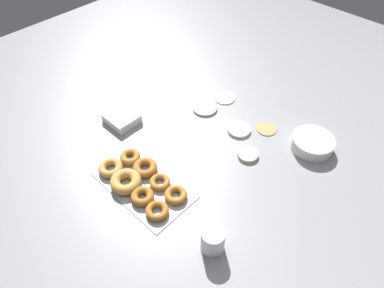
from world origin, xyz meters
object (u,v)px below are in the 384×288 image
pancake_0 (248,154)px  pancake_1 (266,129)px  donut_tray (139,181)px  paper_cup (213,240)px  pancake_3 (205,108)px  batter_bowl (312,143)px  pancake_4 (224,97)px  pancake_2 (239,129)px  container_stack (122,118)px

pancake_0 → pancake_1: pancake_0 is taller
donut_tray → paper_cup: (0.38, -0.00, 0.03)m
pancake_1 → donut_tray: 0.61m
pancake_3 → donut_tray: 0.51m
pancake_0 → batter_bowl: 0.28m
pancake_1 → pancake_3: (-0.29, -0.09, 0.00)m
batter_bowl → pancake_4: bearing=179.7°
pancake_2 → paper_cup: 0.57m
pancake_0 → pancake_1: 0.19m
paper_cup → donut_tray: bearing=179.5°
pancake_3 → donut_tray: donut_tray is taller
pancake_1 → donut_tray: (-0.18, -0.59, 0.01)m
pancake_0 → pancake_4: size_ratio=0.84×
pancake_0 → donut_tray: donut_tray is taller
pancake_1 → container_stack: bearing=-140.6°
container_stack → pancake_4: bearing=63.3°
pancake_1 → pancake_0: bearing=-78.9°
pancake_4 → pancake_0: bearing=-35.4°
pancake_1 → pancake_4: (-0.28, 0.04, 0.00)m
pancake_1 → pancake_4: bearing=172.1°
pancake_3 → donut_tray: bearing=-77.1°
pancake_1 → pancake_2: bearing=-132.4°
pancake_1 → paper_cup: size_ratio=0.96×
container_stack → pancake_2: bearing=37.4°
pancake_1 → pancake_2: pancake_2 is taller
pancake_4 → batter_bowl: size_ratio=0.60×
donut_tray → paper_cup: 0.38m
donut_tray → pancake_3: bearing=102.9°
container_stack → donut_tray: bearing=-28.2°
pancake_4 → batter_bowl: bearing=-0.3°
pancake_2 → pancake_3: (-0.21, 0.00, -0.00)m
pancake_2 → donut_tray: 0.50m
paper_cup → pancake_4: bearing=127.1°
donut_tray → paper_cup: bearing=-0.5°
pancake_4 → batter_bowl: batter_bowl is taller
pancake_0 → pancake_4: pancake_0 is taller
pancake_4 → container_stack: (-0.23, -0.45, 0.02)m
batter_bowl → container_stack: size_ratio=1.26×
pancake_2 → pancake_3: 0.21m
pancake_2 → container_stack: (-0.42, -0.32, 0.01)m
container_stack → pancake_1: bearing=39.4°
pancake_0 → batter_bowl: size_ratio=0.50×
pancake_4 → paper_cup: (0.47, -0.63, 0.04)m
pancake_0 → pancake_2: size_ratio=0.84×
pancake_1 → pancake_2: size_ratio=0.86×
paper_cup → pancake_3: bearing=134.2°
pancake_0 → paper_cup: 0.44m
donut_tray → pancake_2: bearing=79.3°
batter_bowl → container_stack: batter_bowl is taller
pancake_2 → container_stack: size_ratio=0.75×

